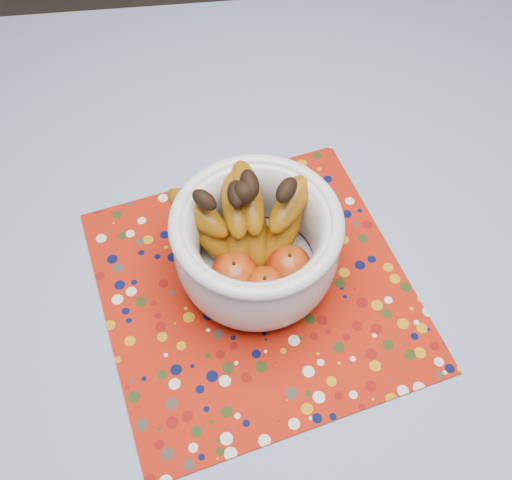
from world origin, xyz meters
TOP-DOWN VIEW (x-y plane):
  - table at (0.00, 0.00)m, footprint 1.20×1.20m
  - tablecloth at (0.00, 0.00)m, footprint 1.32×1.32m
  - placemat at (-0.05, -0.08)m, footprint 0.55×0.55m
  - fruit_bowl at (-0.05, -0.04)m, footprint 0.30×0.25m

SIDE VIEW (x-z plane):
  - table at x=0.00m, z-range 0.30..1.05m
  - tablecloth at x=0.00m, z-range 0.75..0.76m
  - placemat at x=-0.05m, z-range 0.76..0.76m
  - fruit_bowl at x=-0.05m, z-range 0.75..0.95m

